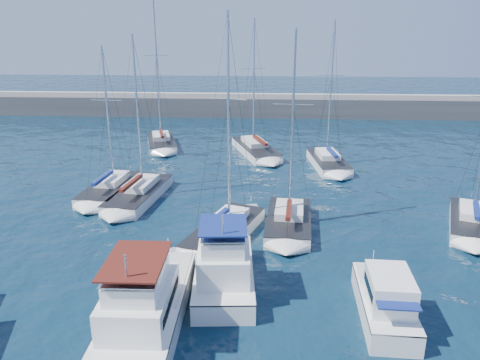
# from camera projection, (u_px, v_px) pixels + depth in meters

# --- Properties ---
(ground) EXTENTS (220.00, 220.00, 0.00)m
(ground) POSITION_uv_depth(u_px,v_px,m) (237.00, 283.00, 27.03)
(ground) COLOR black
(ground) RESTS_ON ground
(breakwater) EXTENTS (160.00, 6.00, 4.45)m
(breakwater) POSITION_uv_depth(u_px,v_px,m) (257.00, 108.00, 75.87)
(breakwater) COLOR #424244
(breakwater) RESTS_ON ground
(motor_yacht_port_inner) EXTENTS (3.68, 10.45, 4.69)m
(motor_yacht_port_inner) POSITION_uv_depth(u_px,v_px,m) (145.00, 308.00, 22.76)
(motor_yacht_port_inner) COLOR white
(motor_yacht_port_inner) RESTS_ON ground
(motor_yacht_stbd_inner) EXTENTS (3.88, 8.06, 4.69)m
(motor_yacht_stbd_inner) POSITION_uv_depth(u_px,v_px,m) (224.00, 270.00, 26.21)
(motor_yacht_stbd_inner) COLOR white
(motor_yacht_stbd_inner) RESTS_ON ground
(motor_yacht_stbd_outer) EXTENTS (2.69, 6.63, 3.20)m
(motor_yacht_stbd_outer) POSITION_uv_depth(u_px,v_px,m) (385.00, 302.00, 23.57)
(motor_yacht_stbd_outer) COLOR white
(motor_yacht_stbd_outer) RESTS_ON ground
(sailboat_mid_a) EXTENTS (3.78, 8.32, 12.91)m
(sailboat_mid_a) POSITION_uv_depth(u_px,v_px,m) (111.00, 189.00, 40.90)
(sailboat_mid_a) COLOR white
(sailboat_mid_a) RESTS_ON ground
(sailboat_mid_b) EXTENTS (4.18, 9.17, 13.83)m
(sailboat_mid_b) POSITION_uv_depth(u_px,v_px,m) (139.00, 194.00, 39.72)
(sailboat_mid_b) COLOR silver
(sailboat_mid_b) RESTS_ON ground
(sailboat_mid_c) EXTENTS (5.59, 8.81, 15.39)m
(sailboat_mid_c) POSITION_uv_depth(u_px,v_px,m) (225.00, 230.00, 32.64)
(sailboat_mid_c) COLOR white
(sailboat_mid_c) RESTS_ON ground
(sailboat_mid_d) EXTENTS (3.72, 7.75, 14.33)m
(sailboat_mid_d) POSITION_uv_depth(u_px,v_px,m) (289.00, 221.00, 34.17)
(sailboat_mid_d) COLOR silver
(sailboat_mid_d) RESTS_ON ground
(sailboat_mid_e) EXTENTS (5.46, 8.14, 15.23)m
(sailboat_mid_e) POSITION_uv_depth(u_px,v_px,m) (473.00, 222.00, 34.01)
(sailboat_mid_e) COLOR white
(sailboat_mid_e) RESTS_ON ground
(sailboat_back_a) EXTENTS (5.20, 8.74, 17.22)m
(sailboat_back_a) POSITION_uv_depth(u_px,v_px,m) (161.00, 142.00, 56.43)
(sailboat_back_a) COLOR white
(sailboat_back_a) RESTS_ON ground
(sailboat_back_b) EXTENTS (6.14, 10.22, 15.15)m
(sailboat_back_b) POSITION_uv_depth(u_px,v_px,m) (256.00, 149.00, 53.64)
(sailboat_back_b) COLOR silver
(sailboat_back_b) RESTS_ON ground
(sailboat_back_c) EXTENTS (3.97, 8.38, 14.90)m
(sailboat_back_c) POSITION_uv_depth(u_px,v_px,m) (328.00, 162.00, 48.68)
(sailboat_back_c) COLOR white
(sailboat_back_c) RESTS_ON ground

